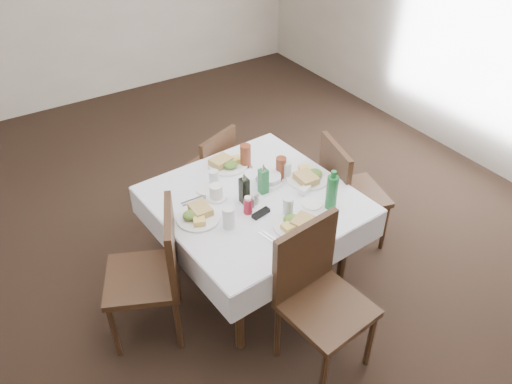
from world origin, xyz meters
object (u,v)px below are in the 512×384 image
water_s (288,206)px  green_bottle (332,192)px  dining_table (254,207)px  water_w (229,218)px  chair_east (345,188)px  oil_cruet_dark (244,189)px  oil_cruet_green (263,180)px  ketchup_bottle (248,205)px  chair_south (316,289)px  chair_west (156,267)px  coffee_mug (216,192)px  chair_north (210,170)px  water_e (287,170)px  bread_basket (269,179)px  water_n (214,179)px

water_s → green_bottle: green_bottle is taller
dining_table → water_w: size_ratio=9.22×
chair_east → oil_cruet_dark: 0.95m
oil_cruet_green → ketchup_bottle: bearing=-147.3°
dining_table → chair_east: 0.83m
chair_south → oil_cruet_dark: size_ratio=4.28×
chair_west → ketchup_bottle: chair_west is taller
coffee_mug → chair_north: bearing=65.9°
chair_west → water_e: size_ratio=8.15×
dining_table → coffee_mug: size_ratio=9.39×
water_e → oil_cruet_green: oil_cruet_green is taller
chair_east → water_s: (-0.72, -0.23, 0.28)m
chair_west → bread_basket: bearing=9.0°
chair_west → oil_cruet_green: 0.92m
chair_east → coffee_mug: size_ratio=6.58×
water_s → coffee_mug: size_ratio=0.90×
bread_basket → green_bottle: bearing=-67.3°
chair_south → chair_east: bearing=40.1°
water_e → oil_cruet_green: bearing=-165.2°
oil_cruet_dark → chair_west: bearing=-175.1°
chair_east → water_n: 1.06m
water_s → bread_basket: size_ratio=0.69×
water_w → oil_cruet_green: bearing=26.0°
water_w → water_n: bearing=72.8°
water_e → ketchup_bottle: ketchup_bottle is taller
dining_table → coffee_mug: (-0.22, 0.14, 0.13)m
oil_cruet_dark → water_e: bearing=11.6°
chair_south → ketchup_bottle: chair_south is taller
chair_north → dining_table: bearing=-95.7°
water_s → ketchup_bottle: 0.26m
oil_cruet_dark → water_s: bearing=-58.4°
chair_east → coffee_mug: (-1.03, 0.18, 0.26)m
water_e → oil_cruet_green: 0.26m
chair_north → water_n: water_n is taller
chair_east → ketchup_bottle: bearing=-175.8°
dining_table → green_bottle: size_ratio=4.71×
coffee_mug → dining_table: bearing=-33.1°
water_s → chair_north: bearing=90.5°
chair_south → chair_east: chair_south is taller
chair_north → water_s: (0.01, -1.08, 0.33)m
water_s → coffee_mug: (-0.31, 0.41, -0.02)m
chair_south → oil_cruet_green: chair_south is taller
green_bottle → coffee_mug: bearing=139.9°
dining_table → water_n: 0.35m
chair_east → coffee_mug: 1.08m
chair_west → oil_cruet_green: bearing=5.3°
chair_south → bread_basket: bearing=75.0°
water_n → coffee_mug: bearing=-113.0°
chair_east → water_n: bearing=162.1°
bread_basket → coffee_mug: (-0.40, 0.05, 0.02)m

